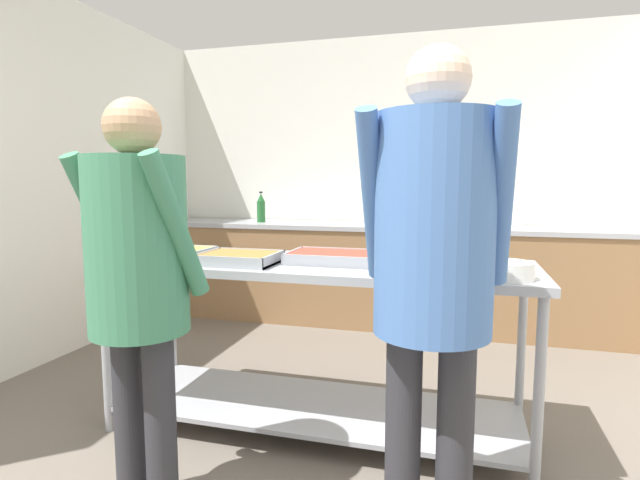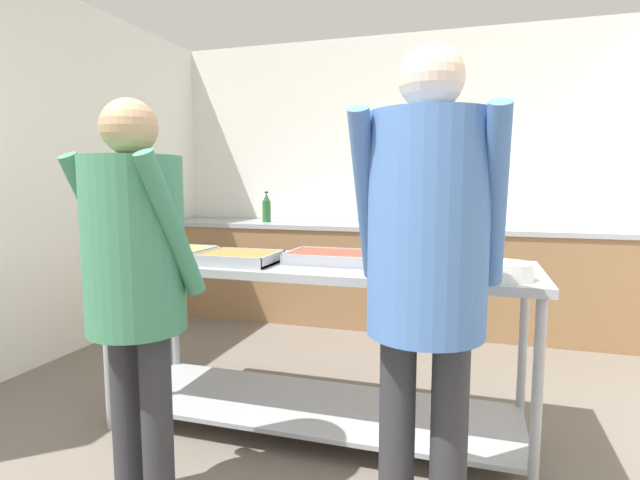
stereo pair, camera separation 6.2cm
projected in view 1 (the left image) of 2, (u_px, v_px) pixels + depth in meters
wall_rear at (385, 178)px, 4.80m from camera, size 4.35×0.06×2.65m
wall_left at (45, 177)px, 3.55m from camera, size 0.06×3.94×2.65m
back_counter at (377, 274)px, 4.54m from camera, size 4.19×0.65×0.91m
serving_counter at (315, 317)px, 2.55m from camera, size 2.16×0.71×0.89m
serving_tray_vegetables at (169, 253)px, 2.65m from camera, size 0.44×0.28×0.05m
serving_tray_greens at (239, 258)px, 2.47m from camera, size 0.37×0.31×0.05m
serving_tray_roast at (333, 258)px, 2.50m from camera, size 0.44×0.32×0.05m
sauce_pan at (422, 261)px, 2.24m from camera, size 0.39×0.25×0.09m
plate_stack at (505, 270)px, 2.08m from camera, size 0.24×0.24×0.07m
guest_serving_left at (433, 253)px, 1.64m from camera, size 0.49×0.39×1.72m
guest_serving_right at (138, 265)px, 1.88m from camera, size 0.51×0.39×1.60m
water_bottle at (261, 208)px, 4.74m from camera, size 0.08×0.08×0.29m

